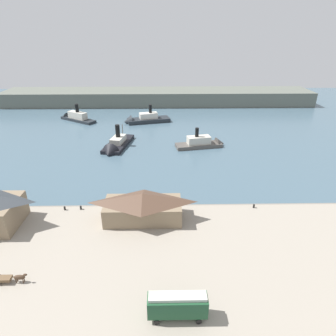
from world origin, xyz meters
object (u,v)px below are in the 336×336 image
at_px(ferry_shed_west_terminal, 143,206).
at_px(street_tram, 177,304).
at_px(ferry_outer_harbor, 75,117).
at_px(mooring_post_center_east, 81,208).
at_px(ferry_departing_north, 204,143).
at_px(ferry_approaching_west, 115,146).
at_px(mooring_post_east, 254,206).
at_px(mooring_post_center_west, 65,208).
at_px(ferry_near_quay, 143,120).
at_px(horse_cart, 9,278).

relative_size(ferry_shed_west_terminal, street_tram, 1.98).
bearing_deg(street_tram, ferry_outer_harbor, 112.39).
distance_m(mooring_post_center_east, ferry_departing_north, 56.19).
distance_m(ferry_shed_west_terminal, ferry_approaching_west, 48.23).
xyz_separation_m(mooring_post_center_east, ferry_departing_north, (35.32, 43.70, -0.22)).
bearing_deg(mooring_post_east, mooring_post_center_west, -179.87).
xyz_separation_m(mooring_post_center_west, ferry_near_quay, (14.01, 75.99, -0.24)).
bearing_deg(ferry_near_quay, mooring_post_center_west, -100.44).
relative_size(horse_cart, ferry_outer_harbor, 0.28).
xyz_separation_m(street_tram, mooring_post_center_east, (-21.72, 29.04, -2.16)).
bearing_deg(ferry_shed_west_terminal, ferry_departing_north, 67.15).
height_order(ferry_departing_north, ferry_near_quay, ferry_near_quay).
relative_size(street_tram, mooring_post_center_east, 9.74).
height_order(street_tram, horse_cart, street_tram).
relative_size(ferry_approaching_west, ferry_near_quay, 0.96).
bearing_deg(horse_cart, ferry_departing_north, 57.55).
height_order(horse_cart, mooring_post_east, horse_cart).
bearing_deg(mooring_post_center_west, ferry_outer_harbor, 103.66).
height_order(ferry_outer_harbor, ferry_approaching_west, ferry_outer_harbor).
bearing_deg(ferry_approaching_west, ferry_near_quay, 76.35).
relative_size(mooring_post_east, ferry_approaching_west, 0.04).
xyz_separation_m(ferry_shed_west_terminal, ferry_approaching_west, (-13.12, 46.28, -3.44)).
bearing_deg(mooring_post_center_west, ferry_departing_north, 48.28).
bearing_deg(mooring_post_center_east, ferry_departing_north, 51.05).
xyz_separation_m(horse_cart, ferry_approaching_west, (8.51, 64.17, -0.99)).
xyz_separation_m(mooring_post_center_west, mooring_post_center_east, (3.78, 0.16, 0.00)).
bearing_deg(horse_cart, mooring_post_center_east, 73.65).
relative_size(ferry_departing_north, ferry_near_quay, 0.85).
relative_size(street_tram, ferry_near_quay, 0.39).
distance_m(street_tram, mooring_post_center_west, 38.59).
relative_size(ferry_outer_harbor, ferry_near_quay, 0.90).
bearing_deg(ferry_approaching_west, street_tram, -74.57).
bearing_deg(ferry_outer_harbor, horse_cart, -80.64).
xyz_separation_m(horse_cart, mooring_post_east, (48.06, 21.95, -0.48)).
height_order(mooring_post_east, mooring_post_center_east, same).
relative_size(horse_cart, mooring_post_center_west, 6.45).
xyz_separation_m(street_tram, ferry_near_quay, (-11.49, 104.87, -2.40)).
height_order(mooring_post_center_west, ferry_outer_harbor, ferry_outer_harbor).
bearing_deg(street_tram, mooring_post_center_east, 126.79).
xyz_separation_m(mooring_post_east, ferry_outer_harbor, (-64.93, 80.33, -0.05)).
bearing_deg(mooring_post_east, horse_cart, -155.46).
bearing_deg(ferry_shed_west_terminal, street_tram, -75.30).
bearing_deg(ferry_shed_west_terminal, ferry_outer_harbor, 114.52).
distance_m(ferry_shed_west_terminal, mooring_post_center_west, 19.58).
xyz_separation_m(ferry_departing_north, ferry_near_quay, (-25.09, 32.13, -0.02)).
distance_m(ferry_approaching_west, ferry_near_quay, 34.64).
relative_size(ferry_outer_harbor, ferry_approaching_west, 0.93).
distance_m(mooring_post_east, ferry_near_quay, 82.12).
relative_size(ferry_shed_west_terminal, ferry_approaching_west, 0.79).
bearing_deg(ferry_approaching_west, ferry_departing_north, 2.63).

